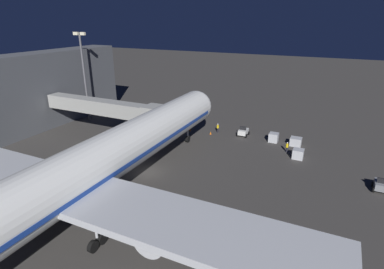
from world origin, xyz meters
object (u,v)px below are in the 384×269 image
Objects in this scene: airliner_at_gate at (74,178)px; jet_bridge at (111,108)px; baggage_container_mid_row at (296,142)px; baggage_tug_spare at (381,185)px; baggage_container_near_belt at (274,137)px; baggage_tug_lead at (243,132)px; baggage_container_far_row at (298,154)px; traffic_cone_nose_starboard at (190,130)px; ground_crew_marshaller_fwd at (287,147)px; traffic_cone_nose_port at (211,133)px; ground_crew_near_nose_gear at (218,128)px; apron_floodlight_mast at (84,71)px.

jet_bridge is at bearing -58.80° from airliner_at_gate.
baggage_tug_spare is at bearing 137.93° from baggage_container_mid_row.
baggage_tug_spare is 1.41× the size of baggage_container_near_belt.
baggage_tug_lead is (-21.37, -11.91, -5.04)m from jet_bridge.
jet_bridge is at bearing 10.21° from baggage_container_far_row.
baggage_container_far_row is (-10.84, 6.10, -0.01)m from baggage_tug_lead.
traffic_cone_nose_starboard is (20.01, 1.25, -0.45)m from baggage_container_mid_row.
airliner_at_gate is 28.68× the size of baggage_tug_spare.
jet_bridge is 10.53× the size of baggage_tug_lead.
ground_crew_marshaller_fwd is 14.86m from traffic_cone_nose_port.
traffic_cone_nose_starboard is at bearing -86.05° from airliner_at_gate.
ground_crew_near_nose_gear is (-16.35, -11.43, -4.82)m from jet_bridge.
baggage_container_near_belt is 4.70m from ground_crew_marshaller_fwd.
baggage_container_far_row is at bearing -169.79° from jet_bridge.
baggage_container_mid_row is 1.07× the size of ground_crew_marshaller_fwd.
baggage_container_mid_row is 5.44m from baggage_container_far_row.
airliner_at_gate reaches higher than baggage_container_near_belt.
traffic_cone_nose_starboard is (19.07, -2.27, -0.70)m from ground_crew_marshaller_fwd.
apron_floodlight_mast reaches higher than ground_crew_marshaller_fwd.
apron_floodlight_mast is 8.03× the size of baggage_tug_spare.
baggage_tug_spare is 4.17× the size of traffic_cone_nose_starboard.
baggage_container_far_row is (11.05, -5.65, -0.01)m from baggage_tug_spare.
jet_bridge reaches higher than baggage_container_near_belt.
baggage_tug_lead reaches higher than traffic_cone_nose_starboard.
baggage_container_mid_row is 1.15× the size of baggage_container_far_row.
baggage_container_mid_row is 1.05× the size of ground_crew_near_nose_gear.
ground_crew_marshaller_fwd is at bearing 153.96° from baggage_tug_lead.
ground_crew_near_nose_gear is 3.29× the size of traffic_cone_nose_starboard.
baggage_container_near_belt is at bearing -47.52° from baggage_container_far_row.
traffic_cone_nose_starboard is at bearing -6.79° from ground_crew_marshaller_fwd.
baggage_tug_lead reaches higher than baggage_container_near_belt.
airliner_at_gate is at bearing 67.27° from baggage_container_near_belt.
baggage_tug_lead is 1.46× the size of baggage_container_near_belt.
ground_crew_marshaller_fwd is at bearing -41.44° from baggage_container_far_row.
ground_crew_near_nose_gear is (14.76, -0.30, 0.27)m from baggage_container_mid_row.
jet_bridge is 33.12m from baggage_container_far_row.
apron_floodlight_mast reaches higher than baggage_container_near_belt.
airliner_at_gate reaches higher than baggage_container_far_row.
baggage_container_near_belt is (-5.84, 0.65, 0.04)m from baggage_tug_lead.
airliner_at_gate is 34.37m from ground_crew_marshaller_fwd.
airliner_at_gate is at bearing 76.59° from baggage_tug_lead.
baggage_container_far_row is 0.92× the size of ground_crew_near_nose_gear.
baggage_tug_spare is 1.38× the size of baggage_container_far_row.
baggage_tug_spare is 0.96× the size of baggage_tug_lead.
apron_floodlight_mast is at bearing 5.98° from traffic_cone_nose_port.
airliner_at_gate is 119.59× the size of traffic_cone_nose_port.
airliner_at_gate is at bearing 131.39° from apron_floodlight_mast.
ground_crew_marshaller_fwd reaches higher than baggage_container_mid_row.
ground_crew_marshaller_fwd is at bearing 173.21° from traffic_cone_nose_starboard.
apron_floodlight_mast reaches higher than baggage_container_far_row.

